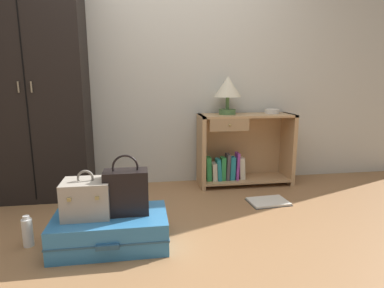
{
  "coord_description": "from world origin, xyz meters",
  "views": [
    {
      "loc": [
        -0.19,
        -1.88,
        1.1
      ],
      "look_at": [
        0.22,
        0.76,
        0.55
      ],
      "focal_mm": 30.14,
      "sensor_mm": 36.0,
      "label": 1
    }
  ],
  "objects_px": {
    "suitcase_large": "(111,230)",
    "train_case": "(87,198)",
    "handbag": "(126,191)",
    "bottle": "(28,232)",
    "open_book_on_floor": "(268,202)",
    "wardrobe": "(34,86)",
    "table_lamp": "(228,89)",
    "bookshelf": "(241,150)",
    "bowl": "(272,111)"
  },
  "relations": [
    {
      "from": "wardrobe",
      "to": "handbag",
      "type": "distance_m",
      "value": 1.47
    },
    {
      "from": "bowl",
      "to": "bottle",
      "type": "bearing_deg",
      "value": -153.34
    },
    {
      "from": "suitcase_large",
      "to": "train_case",
      "type": "bearing_deg",
      "value": 173.9
    },
    {
      "from": "bowl",
      "to": "handbag",
      "type": "height_order",
      "value": "bowl"
    },
    {
      "from": "bowl",
      "to": "bottle",
      "type": "relative_size",
      "value": 0.68
    },
    {
      "from": "bookshelf",
      "to": "suitcase_large",
      "type": "height_order",
      "value": "bookshelf"
    },
    {
      "from": "bookshelf",
      "to": "bottle",
      "type": "relative_size",
      "value": 4.55
    },
    {
      "from": "train_case",
      "to": "open_book_on_floor",
      "type": "bearing_deg",
      "value": 19.99
    },
    {
      "from": "bowl",
      "to": "bottle",
      "type": "xyz_separation_m",
      "value": [
        -2.11,
        -1.06,
        -0.66
      ]
    },
    {
      "from": "bottle",
      "to": "open_book_on_floor",
      "type": "distance_m",
      "value": 1.93
    },
    {
      "from": "train_case",
      "to": "open_book_on_floor",
      "type": "height_order",
      "value": "train_case"
    },
    {
      "from": "bookshelf",
      "to": "suitcase_large",
      "type": "relative_size",
      "value": 1.3
    },
    {
      "from": "train_case",
      "to": "wardrobe",
      "type": "bearing_deg",
      "value": 118.89
    },
    {
      "from": "bookshelf",
      "to": "bottle",
      "type": "bearing_deg",
      "value": -149.72
    },
    {
      "from": "table_lamp",
      "to": "handbag",
      "type": "distance_m",
      "value": 1.61
    },
    {
      "from": "handbag",
      "to": "suitcase_large",
      "type": "bearing_deg",
      "value": -172.24
    },
    {
      "from": "train_case",
      "to": "handbag",
      "type": "distance_m",
      "value": 0.25
    },
    {
      "from": "wardrobe",
      "to": "suitcase_large",
      "type": "height_order",
      "value": "wardrobe"
    },
    {
      "from": "suitcase_large",
      "to": "train_case",
      "type": "relative_size",
      "value": 2.41
    },
    {
      "from": "bowl",
      "to": "open_book_on_floor",
      "type": "distance_m",
      "value": 0.98
    },
    {
      "from": "suitcase_large",
      "to": "open_book_on_floor",
      "type": "height_order",
      "value": "suitcase_large"
    },
    {
      "from": "handbag",
      "to": "open_book_on_floor",
      "type": "xyz_separation_m",
      "value": [
        1.22,
        0.53,
        -0.36
      ]
    },
    {
      "from": "bottle",
      "to": "suitcase_large",
      "type": "bearing_deg",
      "value": -7.57
    },
    {
      "from": "wardrobe",
      "to": "bowl",
      "type": "relative_size",
      "value": 14.14
    },
    {
      "from": "table_lamp",
      "to": "suitcase_large",
      "type": "bearing_deg",
      "value": -133.8
    },
    {
      "from": "wardrobe",
      "to": "train_case",
      "type": "bearing_deg",
      "value": -61.11
    },
    {
      "from": "table_lamp",
      "to": "train_case",
      "type": "relative_size",
      "value": 1.22
    },
    {
      "from": "bookshelf",
      "to": "handbag",
      "type": "height_order",
      "value": "bookshelf"
    },
    {
      "from": "open_book_on_floor",
      "to": "bookshelf",
      "type": "bearing_deg",
      "value": 98.89
    },
    {
      "from": "wardrobe",
      "to": "table_lamp",
      "type": "bearing_deg",
      "value": 2.72
    },
    {
      "from": "handbag",
      "to": "open_book_on_floor",
      "type": "bearing_deg",
      "value": 23.73
    },
    {
      "from": "open_book_on_floor",
      "to": "wardrobe",
      "type": "bearing_deg",
      "value": 166.3
    },
    {
      "from": "bowl",
      "to": "open_book_on_floor",
      "type": "xyz_separation_m",
      "value": [
        -0.24,
        -0.58,
        -0.75
      ]
    },
    {
      "from": "suitcase_large",
      "to": "bottle",
      "type": "distance_m",
      "value": 0.55
    },
    {
      "from": "bookshelf",
      "to": "bowl",
      "type": "bearing_deg",
      "value": 3.27
    },
    {
      "from": "wardrobe",
      "to": "bottle",
      "type": "height_order",
      "value": "wardrobe"
    },
    {
      "from": "wardrobe",
      "to": "open_book_on_floor",
      "type": "xyz_separation_m",
      "value": [
        2.04,
        -0.5,
        -1.02
      ]
    },
    {
      "from": "wardrobe",
      "to": "bookshelf",
      "type": "distance_m",
      "value": 2.06
    },
    {
      "from": "bookshelf",
      "to": "table_lamp",
      "type": "height_order",
      "value": "table_lamp"
    },
    {
      "from": "handbag",
      "to": "bottle",
      "type": "height_order",
      "value": "handbag"
    },
    {
      "from": "table_lamp",
      "to": "bottle",
      "type": "distance_m",
      "value": 2.14
    },
    {
      "from": "bookshelf",
      "to": "table_lamp",
      "type": "bearing_deg",
      "value": 172.81
    },
    {
      "from": "open_book_on_floor",
      "to": "bottle",
      "type": "bearing_deg",
      "value": -165.68
    },
    {
      "from": "bowl",
      "to": "suitcase_large",
      "type": "relative_size",
      "value": 0.19
    },
    {
      "from": "train_case",
      "to": "bottle",
      "type": "distance_m",
      "value": 0.47
    },
    {
      "from": "train_case",
      "to": "open_book_on_floor",
      "type": "relative_size",
      "value": 0.83
    },
    {
      "from": "table_lamp",
      "to": "handbag",
      "type": "height_order",
      "value": "table_lamp"
    },
    {
      "from": "suitcase_large",
      "to": "handbag",
      "type": "xyz_separation_m",
      "value": [
        0.11,
        0.01,
        0.26
      ]
    },
    {
      "from": "open_book_on_floor",
      "to": "bowl",
      "type": "bearing_deg",
      "value": 67.67
    },
    {
      "from": "bowl",
      "to": "table_lamp",
      "type": "bearing_deg",
      "value": 179.94
    }
  ]
}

